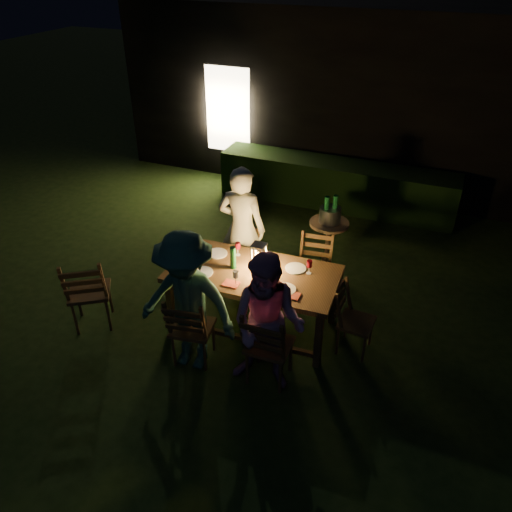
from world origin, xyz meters
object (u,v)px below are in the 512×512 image
at_px(chair_end, 354,331).
at_px(person_opp_right, 268,324).
at_px(chair_near_right, 269,357).
at_px(chair_near_left, 193,339).
at_px(dining_table, 253,277).
at_px(chair_far_right, 312,282).
at_px(person_opp_left, 187,303).
at_px(person_house_side, 242,229).
at_px(chair_far_left, 242,269).
at_px(bottle_table, 233,258).
at_px(bottle_bucket_b, 335,211).
at_px(bottle_bucket_a, 326,212).
at_px(ice_bucket, 330,215).
at_px(side_table, 329,228).
at_px(chair_spare, 92,303).
at_px(lantern, 259,259).

bearing_deg(chair_end, person_opp_right, -37.51).
bearing_deg(chair_near_right, chair_near_left, -178.08).
height_order(dining_table, chair_far_right, chair_far_right).
distance_m(chair_far_right, person_opp_left, 1.96).
bearing_deg(person_house_side, person_opp_right, 118.76).
bearing_deg(chair_far_left, chair_end, 161.31).
relative_size(bottle_table, bottle_bucket_b, 0.88).
distance_m(person_opp_right, bottle_bucket_b, 2.49).
distance_m(bottle_table, bottle_bucket_b, 1.87).
relative_size(chair_near_left, bottle_bucket_a, 3.09).
bearing_deg(ice_bucket, side_table, -90.00).
relative_size(ice_bucket, bottle_bucket_b, 0.94).
bearing_deg(bottle_bucket_b, ice_bucket, -141.34).
height_order(chair_far_right, ice_bucket, ice_bucket).
xyz_separation_m(dining_table, chair_end, (1.23, 0.07, -0.47)).
height_order(chair_near_left, chair_spare, chair_spare).
xyz_separation_m(person_opp_right, ice_bucket, (-0.02, 2.45, 0.05)).
height_order(side_table, bottle_bucket_a, bottle_bucket_a).
bearing_deg(lantern, bottle_bucket_b, 74.00).
relative_size(chair_end, chair_spare, 0.83).
height_order(person_house_side, side_table, person_house_side).
relative_size(lantern, bottle_bucket_b, 1.09).
height_order(person_house_side, person_opp_right, person_house_side).
bearing_deg(chair_near_right, bottle_bucket_a, 90.71).
xyz_separation_m(dining_table, bottle_bucket_b, (0.52, 1.69, 0.17)).
height_order(chair_near_left, ice_bucket, chair_near_left).
xyz_separation_m(person_house_side, bottle_table, (0.24, -0.81, 0.09)).
height_order(dining_table, chair_spare, chair_spare).
relative_size(chair_far_left, person_opp_right, 0.56).
height_order(chair_far_right, lantern, lantern).
height_order(person_opp_right, bottle_table, person_opp_right).
distance_m(chair_near_left, bottle_table, 1.04).
height_order(chair_near_left, chair_end, chair_near_left).
height_order(side_table, ice_bucket, ice_bucket).
bearing_deg(person_opp_left, chair_far_right, 57.87).
relative_size(chair_near_left, bottle_table, 3.54).
bearing_deg(person_house_side, chair_near_left, 90.09).
xyz_separation_m(person_opp_left, ice_bucket, (0.87, 2.50, 0.01)).
bearing_deg(person_opp_left, bottle_table, 76.29).
xyz_separation_m(chair_near_right, chair_spare, (-2.34, 0.03, 0.01)).
bearing_deg(chair_near_right, chair_far_right, 88.29).
bearing_deg(person_house_side, chair_far_right, 177.12).
height_order(person_opp_left, side_table, person_opp_left).
distance_m(side_table, ice_bucket, 0.20).
relative_size(chair_near_right, bottle_bucket_a, 3.20).
height_order(chair_near_left, bottle_bucket_b, bottle_bucket_b).
bearing_deg(person_opp_right, lantern, 114.69).
distance_m(chair_far_right, lantern, 1.12).
bearing_deg(person_opp_left, chair_spare, 172.05).
xyz_separation_m(lantern, ice_bucket, (0.42, 1.60, -0.12)).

